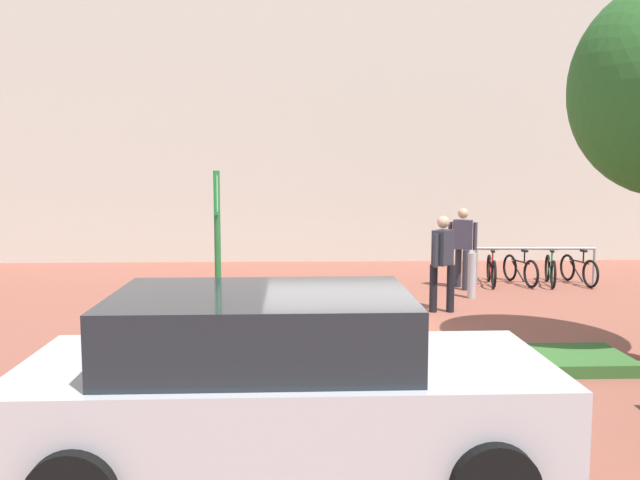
{
  "coord_description": "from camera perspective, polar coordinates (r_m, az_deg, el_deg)",
  "views": [
    {
      "loc": [
        -0.78,
        -10.04,
        2.54
      ],
      "look_at": [
        -0.35,
        1.64,
        1.28
      ],
      "focal_mm": 37.04,
      "sensor_mm": 36.0,
      "label": 1
    }
  ],
  "objects": [
    {
      "name": "ground_plane",
      "position": [
        10.39,
        2.28,
        -8.0
      ],
      "size": [
        60.0,
        60.0,
        0.0
      ],
      "primitive_type": "plane",
      "color": "brown"
    },
    {
      "name": "building_facade",
      "position": [
        18.81,
        0.3,
        13.67
      ],
      "size": [
        28.0,
        1.2,
        10.0
      ],
      "primitive_type": "cube",
      "color": "beige",
      "rests_on": "ground"
    },
    {
      "name": "planter_strip",
      "position": [
        8.59,
        3.06,
        -10.49
      ],
      "size": [
        7.0,
        1.1,
        0.16
      ],
      "primitive_type": "cube",
      "color": "#336028",
      "rests_on": "ground"
    },
    {
      "name": "parking_sign_post",
      "position": [
        8.3,
        -8.84,
        -0.11
      ],
      "size": [
        0.08,
        0.36,
        2.52
      ],
      "color": "#2D7238",
      "rests_on": "ground"
    },
    {
      "name": "bike_at_sign",
      "position": [
        8.67,
        -9.0,
        -8.57
      ],
      "size": [
        1.66,
        0.46,
        0.86
      ],
      "color": "black",
      "rests_on": "ground"
    },
    {
      "name": "bike_rack_cluster",
      "position": [
        15.33,
        18.1,
        -2.38
      ],
      "size": [
        2.66,
        1.6,
        0.83
      ],
      "color": "#99999E",
      "rests_on": "ground"
    },
    {
      "name": "bollard_steel",
      "position": [
        13.34,
        12.98,
        -3.02
      ],
      "size": [
        0.16,
        0.16,
        0.9
      ],
      "primitive_type": "cylinder",
      "color": "#ADADB2",
      "rests_on": "ground"
    },
    {
      "name": "person_suited_navy",
      "position": [
        14.31,
        12.21,
        -0.23
      ],
      "size": [
        0.58,
        0.51,
        1.72
      ],
      "color": "#2D2D38",
      "rests_on": "ground"
    },
    {
      "name": "person_suited_dark",
      "position": [
        11.87,
        10.55,
        -1.49
      ],
      "size": [
        0.44,
        0.49,
        1.72
      ],
      "color": "black",
      "rests_on": "ground"
    },
    {
      "name": "car_silver_sedan",
      "position": [
        5.58,
        -3.42,
        -12.51
      ],
      "size": [
        4.31,
        2.04,
        1.54
      ],
      "color": "#B7B7BC",
      "rests_on": "ground"
    }
  ]
}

